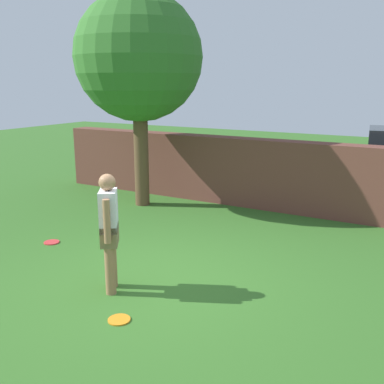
# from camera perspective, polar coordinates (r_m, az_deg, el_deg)

# --- Properties ---
(ground_plane) EXTENTS (40.00, 40.00, 0.00)m
(ground_plane) POSITION_cam_1_polar(r_m,az_deg,el_deg) (6.47, -4.71, -11.43)
(ground_plane) COLOR #336623
(brick_wall) EXTENTS (8.13, 0.50, 1.55)m
(brick_wall) POSITION_cam_1_polar(r_m,az_deg,el_deg) (10.64, 2.06, 3.09)
(brick_wall) COLOR brown
(brick_wall) RESTS_ON ground
(tree) EXTENTS (2.78, 2.78, 4.70)m
(tree) POSITION_cam_1_polar(r_m,az_deg,el_deg) (10.07, -6.88, 16.74)
(tree) COLOR brown
(tree) RESTS_ON ground
(person) EXTENTS (0.38, 0.46, 1.62)m
(person) POSITION_cam_1_polar(r_m,az_deg,el_deg) (5.98, -10.60, -4.49)
(person) COLOR #9E704C
(person) RESTS_ON ground
(frisbee_red) EXTENTS (0.27, 0.27, 0.02)m
(frisbee_red) POSITION_cam_1_polar(r_m,az_deg,el_deg) (8.29, -17.61, -6.18)
(frisbee_red) COLOR red
(frisbee_red) RESTS_ON ground
(frisbee_orange) EXTENTS (0.27, 0.27, 0.02)m
(frisbee_orange) POSITION_cam_1_polar(r_m,az_deg,el_deg) (5.57, -9.35, -15.90)
(frisbee_orange) COLOR orange
(frisbee_orange) RESTS_ON ground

